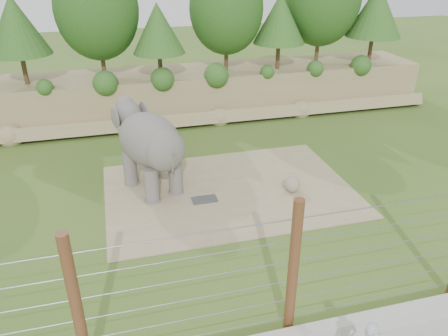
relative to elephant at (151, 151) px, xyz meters
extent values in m
plane|color=#3C5E20|center=(2.50, -4.00, -1.69)|extent=(90.00, 90.00, 0.00)
cube|color=#8C8057|center=(2.50, 9.00, -0.44)|extent=(30.00, 4.00, 2.50)
cube|color=#8C8057|center=(2.50, 6.70, -1.34)|extent=(30.00, 1.37, 1.07)
cylinder|color=#3F2B19|center=(-5.50, 8.50, 1.59)|extent=(0.24, 0.24, 1.58)
sphere|color=#164613|center=(-5.50, 8.50, 3.73)|extent=(3.60, 3.60, 3.60)
cylinder|color=#3F2B19|center=(-1.50, 9.00, 1.77)|extent=(0.24, 0.24, 1.92)
sphere|color=#164613|center=(-1.50, 9.00, 4.38)|extent=(4.40, 4.40, 4.40)
cylinder|color=#3F2B19|center=(1.50, 7.80, 1.51)|extent=(0.24, 0.24, 1.40)
sphere|color=#164613|center=(1.50, 7.80, 3.41)|extent=(3.20, 3.20, 3.20)
cylinder|color=#3F2B19|center=(5.50, 8.80, 1.72)|extent=(0.24, 0.24, 1.82)
sphere|color=#164613|center=(5.50, 8.80, 4.19)|extent=(4.16, 4.16, 4.16)
cylinder|color=#3F2B19|center=(8.50, 8.20, 1.56)|extent=(0.24, 0.24, 1.50)
sphere|color=#164613|center=(8.50, 8.20, 3.60)|extent=(3.44, 3.44, 3.44)
cylinder|color=#3F2B19|center=(11.50, 9.20, 1.82)|extent=(0.24, 0.24, 2.03)
cylinder|color=#3F2B19|center=(14.50, 8.00, 1.63)|extent=(0.24, 0.24, 1.64)
sphere|color=#164613|center=(14.50, 8.00, 3.86)|extent=(3.76, 3.76, 3.76)
cube|color=#93815F|center=(3.00, -1.00, -1.68)|extent=(10.00, 7.00, 0.02)
cube|color=#262628|center=(1.84, -1.49, -1.66)|extent=(1.00, 0.60, 0.03)
sphere|color=#7C735C|center=(5.46, -1.74, -1.35)|extent=(0.66, 0.66, 0.66)
cylinder|color=#512814|center=(-2.50, -8.50, 0.31)|extent=(0.26, 0.26, 4.00)
cylinder|color=#512814|center=(2.50, -8.50, 0.31)|extent=(0.26, 0.26, 4.00)
cylinder|color=gray|center=(2.50, -8.50, -1.19)|extent=(20.00, 0.02, 0.02)
cylinder|color=gray|center=(2.50, -8.50, -0.59)|extent=(20.00, 0.02, 0.02)
cylinder|color=gray|center=(2.50, -8.50, 0.01)|extent=(20.00, 0.02, 0.02)
cylinder|color=gray|center=(2.50, -8.50, 0.61)|extent=(20.00, 0.02, 0.02)
cylinder|color=gray|center=(2.50, -8.50, 1.21)|extent=(20.00, 0.02, 0.02)
cylinder|color=gray|center=(2.50, -8.50, 1.81)|extent=(20.00, 0.02, 0.02)
camera|label=1|loc=(-1.23, -16.06, 7.28)|focal=35.00mm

